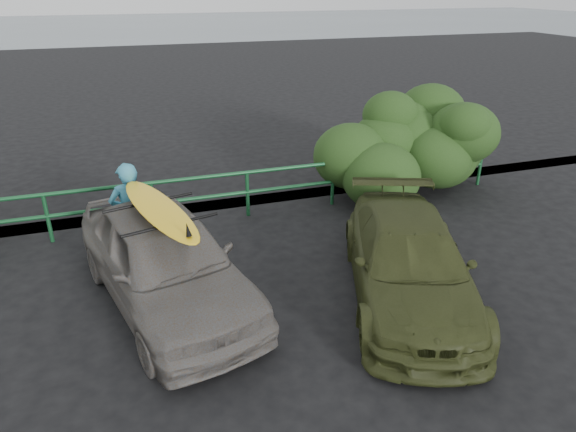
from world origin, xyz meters
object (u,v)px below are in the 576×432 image
object	(u,v)px
guardrail	(202,199)
sedan	(165,259)
man	(131,214)
surfboard	(159,209)
olive_vehicle	(409,262)

from	to	relation	value
guardrail	sedan	xyz separation A→B (m)	(-1.04, -2.85, 0.25)
guardrail	sedan	bearing A→B (deg)	-110.02
man	surfboard	size ratio (longest dim) A/B	0.70
sedan	olive_vehicle	xyz separation A→B (m)	(3.69, -1.06, -0.12)
olive_vehicle	man	world-z (taller)	man
surfboard	man	bearing A→B (deg)	91.08
olive_vehicle	surfboard	distance (m)	3.96
guardrail	sedan	size ratio (longest dim) A/B	3.10
guardrail	surfboard	xyz separation A→B (m)	(-1.04, -2.85, 1.11)
olive_vehicle	surfboard	xyz separation A→B (m)	(-3.69, 1.06, 0.98)
sedan	guardrail	bearing A→B (deg)	55.76
guardrail	sedan	world-z (taller)	sedan
olive_vehicle	man	size ratio (longest dim) A/B	2.34
man	guardrail	bearing A→B (deg)	-144.07
sedan	olive_vehicle	bearing A→B (deg)	-30.32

